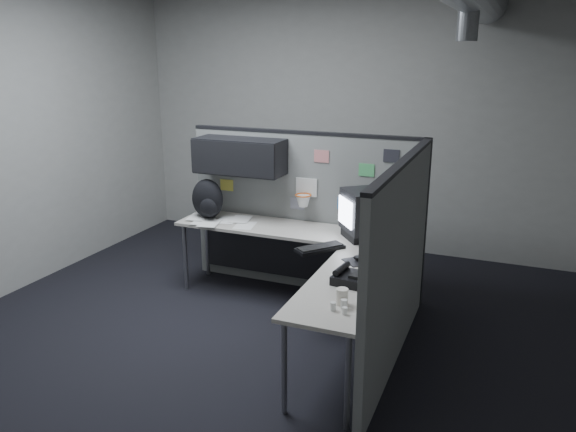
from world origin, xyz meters
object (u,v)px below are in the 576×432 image
at_px(monitor, 367,214).
at_px(backpack, 208,200).
at_px(keyboard, 320,248).
at_px(desk, 305,252).
at_px(phone, 350,277).

bearing_deg(monitor, backpack, -172.75).
bearing_deg(backpack, keyboard, -31.66).
height_order(keyboard, backpack, backpack).
distance_m(desk, phone, 1.04).
bearing_deg(backpack, phone, -43.25).
distance_m(keyboard, phone, 0.73).
distance_m(desk, keyboard, 0.33).
xyz_separation_m(desk, phone, (0.65, -0.79, 0.16)).
bearing_deg(backpack, monitor, -12.95).
height_order(phone, backpack, backpack).
bearing_deg(desk, backpack, 167.49).
bearing_deg(desk, monitor, 27.45).
xyz_separation_m(desk, monitor, (0.50, 0.26, 0.35)).
relative_size(monitor, backpack, 1.35).
relative_size(desk, monitor, 4.18).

